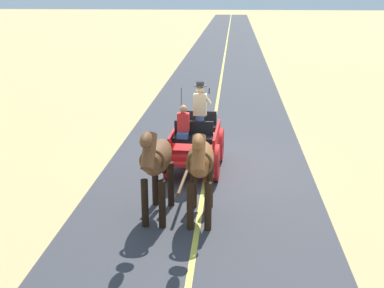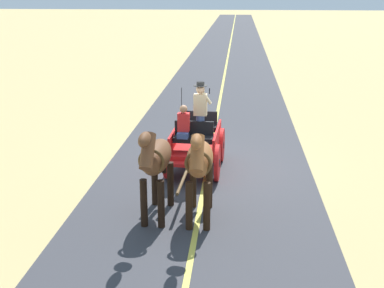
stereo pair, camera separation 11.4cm
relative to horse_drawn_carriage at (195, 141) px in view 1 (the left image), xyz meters
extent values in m
plane|color=tan|center=(-0.31, -0.30, -0.82)|extent=(200.00, 200.00, 0.00)
cube|color=#38383D|center=(-0.31, -0.30, -0.81)|extent=(5.69, 160.00, 0.01)
cube|color=#DBCC4C|center=(-0.31, -0.30, -0.81)|extent=(0.12, 160.00, 0.00)
cube|color=red|center=(0.00, -0.08, -0.16)|extent=(1.29, 2.25, 0.12)
cube|color=red|center=(-0.57, -0.06, 0.12)|extent=(0.14, 2.09, 0.44)
cube|color=red|center=(0.57, -0.11, 0.12)|extent=(0.14, 2.09, 0.44)
cube|color=red|center=(0.05, 1.14, -0.26)|extent=(1.09, 0.28, 0.08)
cube|color=red|center=(-0.05, -1.28, -0.34)|extent=(0.73, 0.23, 0.06)
cube|color=black|center=(0.02, 0.52, 0.22)|extent=(1.03, 0.40, 0.14)
cube|color=black|center=(0.02, 0.34, 0.44)|extent=(1.02, 0.12, 0.44)
cube|color=black|center=(-0.02, -0.58, 0.22)|extent=(1.03, 0.40, 0.14)
cube|color=black|center=(-0.03, -0.76, 0.44)|extent=(1.02, 0.12, 0.44)
cylinder|color=red|center=(-0.62, 0.71, -0.34)|extent=(0.14, 0.96, 0.96)
cylinder|color=black|center=(-0.62, 0.71, -0.34)|extent=(0.13, 0.22, 0.21)
cylinder|color=red|center=(0.68, 0.66, -0.34)|extent=(0.14, 0.96, 0.96)
cylinder|color=black|center=(0.68, 0.66, -0.34)|extent=(0.13, 0.22, 0.21)
cylinder|color=red|center=(-0.68, -0.83, -0.34)|extent=(0.14, 0.96, 0.96)
cylinder|color=black|center=(-0.68, -0.83, -0.34)|extent=(0.13, 0.22, 0.21)
cylinder|color=red|center=(0.62, -0.88, -0.34)|extent=(0.14, 0.96, 0.96)
cylinder|color=black|center=(0.62, -0.88, -0.34)|extent=(0.13, 0.22, 0.21)
cylinder|color=brown|center=(0.09, 2.11, -0.21)|extent=(0.15, 2.00, 0.07)
cylinder|color=black|center=(0.32, 0.51, 0.92)|extent=(0.02, 0.02, 1.30)
cylinder|color=#384C7F|center=(-0.14, 0.25, 0.35)|extent=(0.22, 0.22, 0.90)
cube|color=tan|center=(-0.14, 0.25, 1.08)|extent=(0.35, 0.23, 0.56)
sphere|color=tan|center=(-0.14, 0.25, 1.48)|extent=(0.22, 0.22, 0.22)
cylinder|color=black|center=(-0.14, 0.25, 1.58)|extent=(0.36, 0.36, 0.01)
cylinder|color=black|center=(-0.14, 0.25, 1.63)|extent=(0.20, 0.20, 0.10)
cylinder|color=tan|center=(-0.32, 0.30, 1.26)|extent=(0.26, 0.09, 0.32)
cube|color=black|center=(-0.37, 0.32, 1.46)|extent=(0.02, 0.07, 0.14)
cube|color=#384C7F|center=(0.28, 0.63, 0.36)|extent=(0.29, 0.33, 0.14)
cube|color=red|center=(0.27, 0.51, 0.67)|extent=(0.31, 0.21, 0.48)
sphere|color=#9E7051|center=(0.27, 0.51, 1.02)|extent=(0.20, 0.20, 0.20)
ellipsoid|color=brown|center=(-0.34, 2.93, 0.55)|extent=(0.58, 1.57, 0.64)
cylinder|color=black|center=(-0.53, 3.48, -0.29)|extent=(0.15, 0.15, 1.05)
cylinder|color=black|center=(-0.16, 3.48, -0.29)|extent=(0.15, 0.15, 1.05)
cylinder|color=black|center=(-0.51, 2.38, -0.29)|extent=(0.15, 0.15, 1.05)
cylinder|color=black|center=(-0.15, 2.39, -0.29)|extent=(0.15, 0.15, 1.05)
cylinder|color=brown|center=(-0.35, 3.78, 0.95)|extent=(0.27, 0.65, 0.73)
ellipsoid|color=brown|center=(-0.35, 4.00, 1.26)|extent=(0.23, 0.54, 0.28)
cube|color=black|center=(-0.35, 3.76, 0.99)|extent=(0.07, 0.50, 0.56)
cylinder|color=black|center=(-0.33, 2.19, 0.25)|extent=(0.11, 0.11, 0.70)
torus|color=brown|center=(-0.35, 3.48, 0.63)|extent=(0.55, 0.08, 0.55)
ellipsoid|color=brown|center=(0.58, 2.90, 0.55)|extent=(0.63, 1.58, 0.64)
cylinder|color=black|center=(0.42, 3.45, -0.29)|extent=(0.15, 0.15, 1.05)
cylinder|color=black|center=(0.79, 3.43, -0.29)|extent=(0.15, 0.15, 1.05)
cylinder|color=black|center=(0.38, 2.36, -0.29)|extent=(0.15, 0.15, 1.05)
cylinder|color=black|center=(0.74, 2.34, -0.29)|extent=(0.15, 0.15, 1.05)
cylinder|color=brown|center=(0.62, 3.74, 0.95)|extent=(0.29, 0.66, 0.73)
ellipsoid|color=brown|center=(0.63, 3.96, 1.26)|extent=(0.24, 0.55, 0.28)
cube|color=black|center=(0.62, 3.72, 0.99)|extent=(0.08, 0.50, 0.56)
cylinder|color=black|center=(0.55, 2.15, 0.25)|extent=(0.11, 0.11, 0.70)
torus|color=brown|center=(0.60, 3.44, 0.63)|extent=(0.55, 0.09, 0.55)
camera|label=1|loc=(-0.98, 12.64, 3.99)|focal=45.93mm
camera|label=2|loc=(-1.09, 12.63, 3.99)|focal=45.93mm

